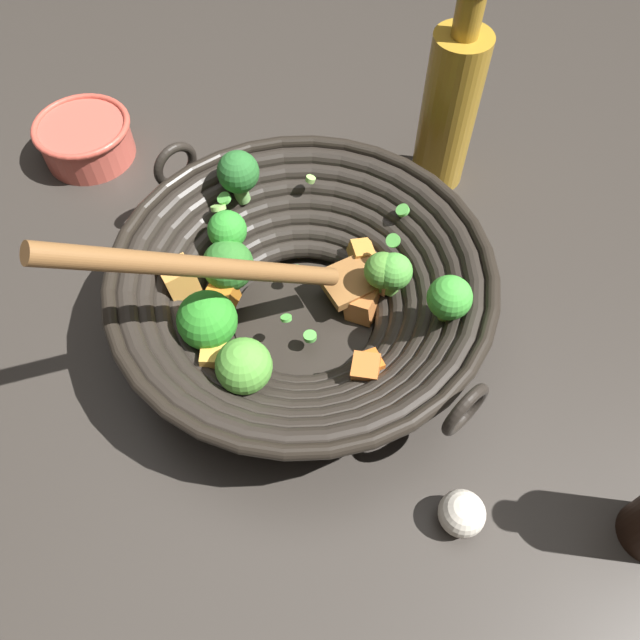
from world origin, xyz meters
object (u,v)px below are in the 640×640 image
cooking_oil_bottle (449,107)px  wok (300,289)px  prep_bowl (86,138)px  garlic_bulb (462,513)px

cooking_oil_bottle → wok: bearing=-123.4°
wok → prep_bowl: wok is taller
garlic_bulb → cooking_oil_bottle: bearing=90.2°
cooking_oil_bottle → garlic_bulb: 0.44m
prep_bowl → garlic_bulb: 0.62m
cooking_oil_bottle → garlic_bulb: (0.00, -0.43, -0.08)m
prep_bowl → garlic_bulb: (0.44, -0.44, -0.01)m
wok → garlic_bulb: (0.15, -0.20, -0.04)m
wok → prep_bowl: 0.38m
wok → cooking_oil_bottle: (0.15, 0.23, 0.04)m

